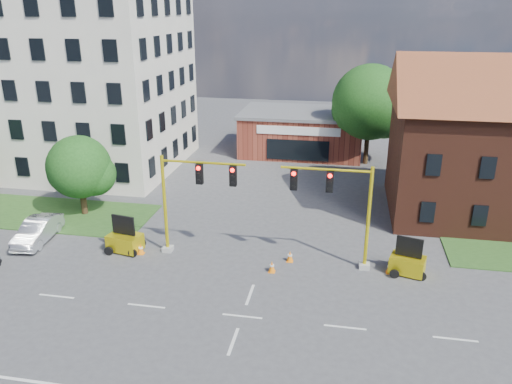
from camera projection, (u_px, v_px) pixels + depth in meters
ground at (242, 316)px, 24.55m from camera, size 120.00×120.00×0.00m
grass_verge_nw at (7, 211)px, 37.13m from camera, size 22.00×6.00×0.08m
lane_markings at (228, 356)px, 21.78m from camera, size 60.00×36.00×0.01m
office_block at (73, 54)px, 44.50m from camera, size 18.40×15.40×20.60m
brick_shop at (302, 132)px, 51.41m from camera, size 12.40×8.40×4.30m
tree_large at (374, 105)px, 46.34m from camera, size 7.38×7.03×9.47m
tree_nw_front at (83, 169)px, 35.41m from camera, size 4.72×4.50×5.88m
signal_mast_west at (190, 194)px, 29.44m from camera, size 5.30×0.60×6.20m
signal_mast_east at (339, 204)px, 27.96m from camera, size 5.30×0.60×6.20m
trailer_west at (125, 241)px, 30.86m from camera, size 2.20×1.67×2.27m
trailer_east at (407, 263)px, 28.26m from camera, size 2.16×1.73×2.15m
cone_a at (141, 249)px, 30.62m from camera, size 0.40×0.40×0.70m
cone_b at (290, 256)px, 29.70m from camera, size 0.40×0.40×0.70m
cone_c at (272, 267)px, 28.53m from camera, size 0.40×0.40×0.70m
cone_d at (390, 268)px, 28.41m from camera, size 0.40×0.40×0.70m
pickup_white at (450, 214)px, 34.83m from camera, size 5.52×3.73×1.41m
sedan_silver_front at (38, 231)px, 32.13m from camera, size 2.04×4.66×1.49m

